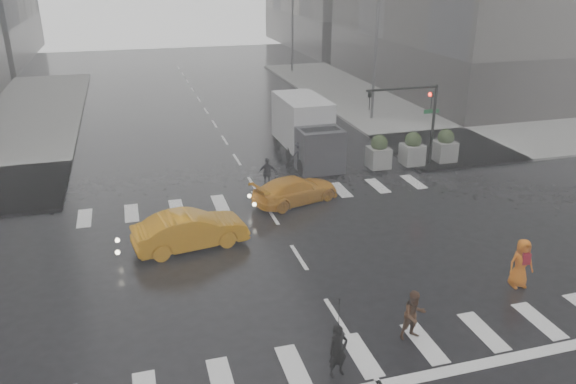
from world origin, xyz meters
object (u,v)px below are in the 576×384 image
object	(u,v)px
pedestrian_orange	(521,263)
taxi_mid	(190,230)
box_truck	(307,129)
traffic_signal_pole	(418,110)
pedestrian_brown	(414,315)

from	to	relation	value
pedestrian_orange	taxi_mid	xyz separation A→B (m)	(-10.49, 6.04, -0.16)
box_truck	traffic_signal_pole	bearing A→B (deg)	-30.40
taxi_mid	box_truck	size ratio (longest dim) A/B	0.69
traffic_signal_pole	pedestrian_brown	xyz separation A→B (m)	(-7.22, -13.66, -2.43)
pedestrian_brown	pedestrian_orange	distance (m)	5.15
taxi_mid	pedestrian_orange	bearing A→B (deg)	-129.26
pedestrian_brown	pedestrian_orange	xyz separation A→B (m)	(4.89, 1.61, 0.10)
taxi_mid	box_truck	bearing A→B (deg)	-49.71
traffic_signal_pole	pedestrian_orange	size ratio (longest dim) A/B	2.55
traffic_signal_pole	box_truck	size ratio (longest dim) A/B	0.71
box_truck	pedestrian_brown	bearing A→B (deg)	-97.52
pedestrian_orange	taxi_mid	world-z (taller)	pedestrian_orange
pedestrian_orange	box_truck	distance (m)	15.32
pedestrian_orange	box_truck	xyz separation A→B (m)	(-2.84, 15.03, 0.91)
traffic_signal_pole	taxi_mid	size ratio (longest dim) A/B	1.02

